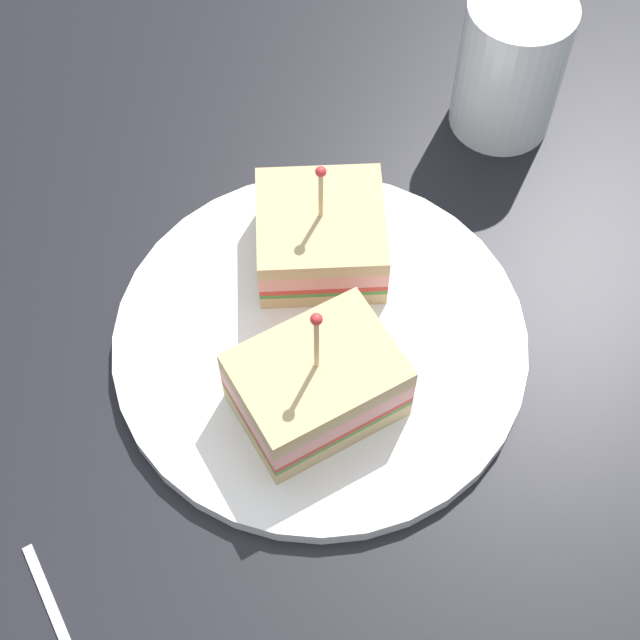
# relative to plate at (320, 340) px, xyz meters

# --- Properties ---
(ground_plane) EXTENTS (1.17, 1.17, 0.02)m
(ground_plane) POSITION_rel_plate_xyz_m (0.00, 0.00, -0.02)
(ground_plane) COLOR black
(plate) EXTENTS (0.27, 0.27, 0.01)m
(plate) POSITION_rel_plate_xyz_m (0.00, 0.00, 0.00)
(plate) COLOR white
(plate) RESTS_ON ground_plane
(sandwich_half_front) EXTENTS (0.10, 0.08, 0.11)m
(sandwich_half_front) POSITION_rel_plate_xyz_m (0.03, 0.04, 0.03)
(sandwich_half_front) COLOR tan
(sandwich_half_front) RESTS_ON plate
(sandwich_half_back) EXTENTS (0.12, 0.11, 0.09)m
(sandwich_half_back) POSITION_rel_plate_xyz_m (-0.04, -0.05, 0.03)
(sandwich_half_back) COLOR tan
(sandwich_half_back) RESTS_ON plate
(drink_glass) EXTENTS (0.08, 0.08, 0.11)m
(drink_glass) POSITION_rel_plate_xyz_m (-0.23, -0.09, 0.04)
(drink_glass) COLOR beige
(drink_glass) RESTS_ON ground_plane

